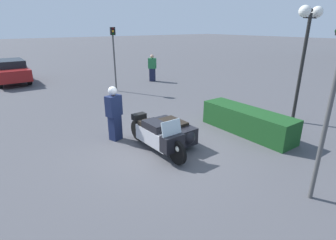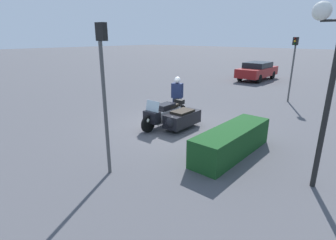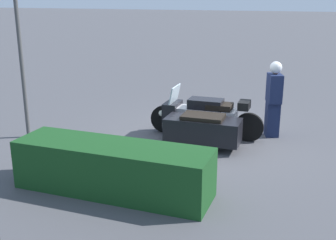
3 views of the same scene
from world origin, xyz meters
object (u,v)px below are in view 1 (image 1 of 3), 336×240
at_px(twin_lamp_post, 308,32).
at_px(parked_car_background, 10,70).
at_px(hedge_bush_curbside, 247,121).
at_px(traffic_light_far, 114,50).
at_px(officer_rider, 114,112).
at_px(pedestrian_bystander, 152,68).
at_px(police_motorcycle, 167,133).
at_px(traffic_light_near, 332,87).

bearing_deg(twin_lamp_post, parked_car_background, -152.26).
distance_m(hedge_bush_curbside, traffic_light_far, 8.47).
bearing_deg(officer_rider, pedestrian_bystander, 121.02).
relative_size(officer_rider, hedge_bush_curbside, 0.53).
height_order(police_motorcycle, officer_rider, officer_rider).
height_order(traffic_light_near, parked_car_background, traffic_light_near).
bearing_deg(traffic_light_far, twin_lamp_post, 32.85).
distance_m(twin_lamp_post, traffic_light_near, 5.12).
bearing_deg(parked_car_background, officer_rider, -173.06).
height_order(twin_lamp_post, parked_car_background, twin_lamp_post).
distance_m(officer_rider, parked_car_background, 12.30).
relative_size(hedge_bush_curbside, pedestrian_bystander, 1.93).
height_order(traffic_light_far, parked_car_background, traffic_light_far).
distance_m(officer_rider, traffic_light_near, 5.84).
bearing_deg(twin_lamp_post, pedestrian_bystander, -179.24).
relative_size(officer_rider, traffic_light_near, 0.47).
relative_size(police_motorcycle, pedestrian_bystander, 1.55).
bearing_deg(police_motorcycle, traffic_light_far, 164.02).
height_order(officer_rider, pedestrian_bystander, officer_rider).
relative_size(police_motorcycle, hedge_bush_curbside, 0.80).
bearing_deg(hedge_bush_curbside, officer_rider, -118.84).
relative_size(officer_rider, pedestrian_bystander, 1.02).
bearing_deg(parked_car_background, hedge_bush_curbside, -159.47).
bearing_deg(traffic_light_far, police_motorcycle, -2.77).
distance_m(police_motorcycle, officer_rider, 1.82).
bearing_deg(pedestrian_bystander, traffic_light_near, -148.67).
xyz_separation_m(police_motorcycle, officer_rider, (-1.46, -0.99, 0.46)).
distance_m(police_motorcycle, hedge_bush_curbside, 2.98).
xyz_separation_m(parked_car_background, pedestrian_bystander, (4.97, 7.60, 0.08)).
xyz_separation_m(hedge_bush_curbside, traffic_light_near, (3.13, -1.85, 2.01)).
bearing_deg(officer_rider, police_motorcycle, 15.21).
relative_size(officer_rider, twin_lamp_post, 0.42).
bearing_deg(pedestrian_bystander, police_motorcycle, -161.09).
relative_size(traffic_light_far, pedestrian_bystander, 1.98).
relative_size(twin_lamp_post, traffic_light_far, 1.21).
xyz_separation_m(officer_rider, hedge_bush_curbside, (2.14, 3.88, -0.51)).
height_order(hedge_bush_curbside, traffic_light_near, traffic_light_near).
bearing_deg(traffic_light_near, parked_car_background, 6.70).
distance_m(police_motorcycle, traffic_light_far, 7.99).
bearing_deg(police_motorcycle, traffic_light_near, 13.91).
xyz_separation_m(police_motorcycle, traffic_light_far, (-7.54, 1.96, 1.77)).
relative_size(officer_rider, parked_car_background, 0.39).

